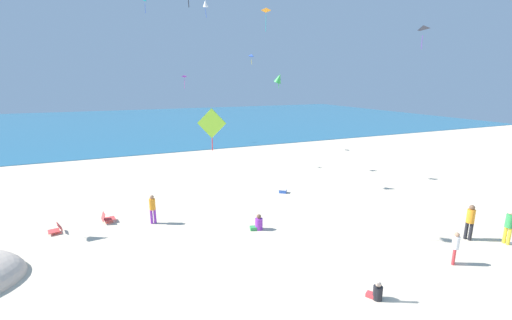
% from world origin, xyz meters
% --- Properties ---
extents(ground_plane, '(120.00, 120.00, 0.00)m').
position_xyz_m(ground_plane, '(0.00, 10.00, 0.00)').
color(ground_plane, beige).
extents(ocean_water, '(120.00, 60.00, 0.05)m').
position_xyz_m(ocean_water, '(0.00, 57.14, 0.03)').
color(ocean_water, '#236084').
rests_on(ocean_water, ground_plane).
extents(beach_chair_far_right, '(0.75, 0.68, 0.58)m').
position_xyz_m(beach_chair_far_right, '(-6.94, 10.16, 0.27)').
color(beach_chair_far_right, '#D13D3D').
rests_on(beach_chair_far_right, ground_plane).
extents(beach_chair_far_left, '(0.73, 0.66, 0.50)m').
position_xyz_m(beach_chair_far_left, '(-9.28, 9.77, 0.22)').
color(beach_chair_far_left, '#D13D3D').
rests_on(beach_chair_far_left, ground_plane).
extents(cooler_box, '(0.64, 0.62, 0.26)m').
position_xyz_m(cooler_box, '(4.13, 10.75, 0.13)').
color(cooler_box, '#2D56B7').
rests_on(cooler_box, ground_plane).
extents(person_0, '(0.72, 0.49, 0.83)m').
position_xyz_m(person_0, '(0.22, 6.11, 0.31)').
color(person_0, purple).
rests_on(person_0, ground_plane).
extents(person_2, '(0.53, 0.62, 0.69)m').
position_xyz_m(person_2, '(1.77, -0.71, 0.26)').
color(person_2, black).
rests_on(person_2, ground_plane).
extents(person_3, '(0.39, 0.39, 1.42)m').
position_xyz_m(person_3, '(6.39, -0.20, 0.82)').
color(person_3, red).
rests_on(person_3, ground_plane).
extents(person_4, '(0.34, 0.34, 1.60)m').
position_xyz_m(person_4, '(-4.64, 9.04, 0.93)').
color(person_4, purple).
rests_on(person_4, ground_plane).
extents(person_5, '(0.36, 0.36, 1.68)m').
position_xyz_m(person_5, '(10.33, 0.04, 0.97)').
color(person_5, yellow).
rests_on(person_5, ground_plane).
extents(person_6, '(0.42, 0.42, 1.77)m').
position_xyz_m(person_6, '(9.08, 1.05, 1.02)').
color(person_6, black).
rests_on(person_6, ground_plane).
extents(kite_black, '(0.63, 0.80, 1.62)m').
position_xyz_m(kite_black, '(13.62, 8.95, 11.01)').
color(kite_black, black).
extents(kite_orange, '(0.64, 0.56, 1.70)m').
position_xyz_m(kite_orange, '(4.70, 14.92, 12.50)').
color(kite_orange, orange).
extents(kite_green, '(0.80, 0.84, 1.04)m').
position_xyz_m(kite_green, '(4.35, 12.04, 7.67)').
color(kite_green, green).
extents(kite_magenta, '(0.63, 0.58, 1.69)m').
position_xyz_m(kite_magenta, '(2.27, 32.91, 8.09)').
color(kite_magenta, '#DB3DA8').
extents(kite_teal, '(0.37, 0.46, 1.16)m').
position_xyz_m(kite_teal, '(-2.85, 22.15, 13.97)').
color(kite_teal, '#1EADAD').
extents(kite_white, '(0.60, 0.59, 1.29)m').
position_xyz_m(kite_white, '(1.37, 19.03, 13.42)').
color(kite_white, white).
extents(kite_lime, '(0.82, 0.51, 1.34)m').
position_xyz_m(kite_lime, '(-3.32, 1.68, 6.16)').
color(kite_lime, '#99DB33').
extents(kite_blue, '(0.52, 0.67, 1.10)m').
position_xyz_m(kite_blue, '(8.04, 25.61, 10.17)').
color(kite_blue, blue).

